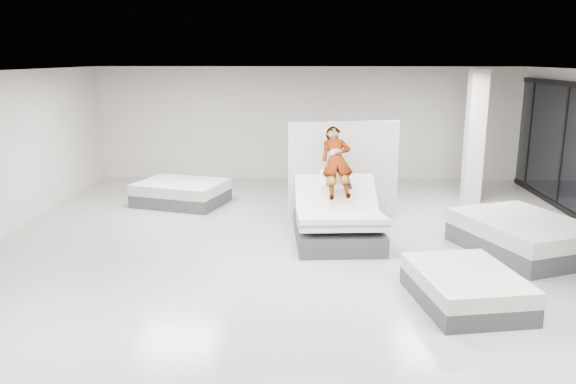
{
  "coord_description": "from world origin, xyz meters",
  "views": [
    {
      "loc": [
        0.05,
        -9.04,
        3.44
      ],
      "look_at": [
        -0.35,
        1.13,
        1.0
      ],
      "focal_mm": 35.0,
      "sensor_mm": 36.0,
      "label": 1
    }
  ],
  "objects_px": {
    "person": "(336,173)",
    "flat_bed_right_far": "(523,236)",
    "remote": "(350,187)",
    "divider_panel": "(343,171)",
    "flat_bed_right_near": "(465,287)",
    "hero_bed": "(338,222)",
    "column": "(475,136)",
    "flat_bed_left_far": "(181,193)"
  },
  "relations": [
    {
      "from": "flat_bed_right_far",
      "to": "column",
      "type": "relative_size",
      "value": 0.86
    },
    {
      "from": "person",
      "to": "column",
      "type": "relative_size",
      "value": 0.51
    },
    {
      "from": "remote",
      "to": "divider_panel",
      "type": "relative_size",
      "value": 0.06
    },
    {
      "from": "remote",
      "to": "flat_bed_right_far",
      "type": "xyz_separation_m",
      "value": [
        3.1,
        -0.49,
        -0.77
      ]
    },
    {
      "from": "divider_panel",
      "to": "person",
      "type": "bearing_deg",
      "value": -107.35
    },
    {
      "from": "flat_bed_right_far",
      "to": "column",
      "type": "bearing_deg",
      "value": 88.7
    },
    {
      "from": "hero_bed",
      "to": "divider_panel",
      "type": "bearing_deg",
      "value": 83.27
    },
    {
      "from": "flat_bed_left_far",
      "to": "hero_bed",
      "type": "bearing_deg",
      "value": -36.59
    },
    {
      "from": "flat_bed_left_far",
      "to": "flat_bed_right_near",
      "type": "bearing_deg",
      "value": -45.55
    },
    {
      "from": "divider_panel",
      "to": "flat_bed_right_near",
      "type": "height_order",
      "value": "divider_panel"
    },
    {
      "from": "hero_bed",
      "to": "flat_bed_left_far",
      "type": "height_order",
      "value": "hero_bed"
    },
    {
      "from": "remote",
      "to": "flat_bed_right_near",
      "type": "height_order",
      "value": "remote"
    },
    {
      "from": "remote",
      "to": "column",
      "type": "xyz_separation_m",
      "value": [
        3.18,
        3.24,
        0.52
      ]
    },
    {
      "from": "remote",
      "to": "flat_bed_left_far",
      "type": "distance_m",
      "value": 4.77
    },
    {
      "from": "flat_bed_right_far",
      "to": "flat_bed_left_far",
      "type": "height_order",
      "value": "flat_bed_right_far"
    },
    {
      "from": "flat_bed_right_near",
      "to": "flat_bed_left_far",
      "type": "relative_size",
      "value": 0.85
    },
    {
      "from": "divider_panel",
      "to": "column",
      "type": "relative_size",
      "value": 0.74
    },
    {
      "from": "hero_bed",
      "to": "person",
      "type": "distance_m",
      "value": 0.93
    },
    {
      "from": "flat_bed_right_far",
      "to": "remote",
      "type": "bearing_deg",
      "value": 171.04
    },
    {
      "from": "person",
      "to": "remote",
      "type": "xyz_separation_m",
      "value": [
        0.25,
        -0.33,
        -0.19
      ]
    },
    {
      "from": "column",
      "to": "flat_bed_left_far",
      "type": "bearing_deg",
      "value": -175.6
    },
    {
      "from": "person",
      "to": "flat_bed_right_far",
      "type": "relative_size",
      "value": 0.59
    },
    {
      "from": "hero_bed",
      "to": "column",
      "type": "height_order",
      "value": "column"
    },
    {
      "from": "person",
      "to": "flat_bed_right_near",
      "type": "bearing_deg",
      "value": -65.0
    },
    {
      "from": "divider_panel",
      "to": "remote",
      "type": "bearing_deg",
      "value": -95.84
    },
    {
      "from": "remote",
      "to": "flat_bed_right_far",
      "type": "height_order",
      "value": "remote"
    },
    {
      "from": "hero_bed",
      "to": "column",
      "type": "bearing_deg",
      "value": 43.5
    },
    {
      "from": "remote",
      "to": "divider_panel",
      "type": "distance_m",
      "value": 1.5
    },
    {
      "from": "person",
      "to": "column",
      "type": "xyz_separation_m",
      "value": [
        3.43,
        2.91,
        0.33
      ]
    },
    {
      "from": "hero_bed",
      "to": "column",
      "type": "xyz_separation_m",
      "value": [
        3.4,
        3.23,
        1.21
      ]
    },
    {
      "from": "person",
      "to": "remote",
      "type": "distance_m",
      "value": 0.45
    },
    {
      "from": "person",
      "to": "flat_bed_right_far",
      "type": "distance_m",
      "value": 3.57
    },
    {
      "from": "remote",
      "to": "flat_bed_left_far",
      "type": "bearing_deg",
      "value": 140.5
    },
    {
      "from": "person",
      "to": "flat_bed_left_far",
      "type": "height_order",
      "value": "person"
    },
    {
      "from": "remote",
      "to": "divider_panel",
      "type": "bearing_deg",
      "value": 87.34
    },
    {
      "from": "divider_panel",
      "to": "flat_bed_right_far",
      "type": "bearing_deg",
      "value": -39.87
    },
    {
      "from": "hero_bed",
      "to": "flat_bed_left_far",
      "type": "relative_size",
      "value": 0.95
    },
    {
      "from": "flat_bed_right_far",
      "to": "flat_bed_right_near",
      "type": "height_order",
      "value": "flat_bed_right_far"
    },
    {
      "from": "remote",
      "to": "flat_bed_right_far",
      "type": "relative_size",
      "value": 0.05
    },
    {
      "from": "hero_bed",
      "to": "person",
      "type": "bearing_deg",
      "value": 94.42
    },
    {
      "from": "flat_bed_right_far",
      "to": "divider_panel",
      "type": "bearing_deg",
      "value": 147.73
    },
    {
      "from": "flat_bed_right_far",
      "to": "flat_bed_left_far",
      "type": "relative_size",
      "value": 1.18
    }
  ]
}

